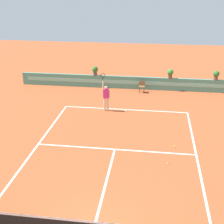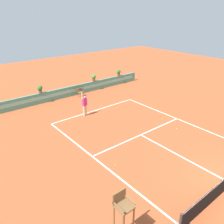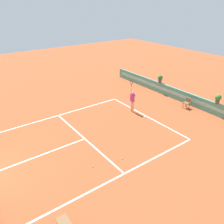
{
  "view_description": "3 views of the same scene",
  "coord_description": "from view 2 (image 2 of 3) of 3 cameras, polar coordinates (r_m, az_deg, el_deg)",
  "views": [
    {
      "loc": [
        1.83,
        -7.84,
        8.1
      ],
      "look_at": [
        -0.5,
        8.97,
        1.0
      ],
      "focal_mm": 50.9,
      "sensor_mm": 36.0,
      "label": 1
    },
    {
      "loc": [
        -10.51,
        -3.34,
        8.1
      ],
      "look_at": [
        -0.5,
        8.97,
        1.0
      ],
      "focal_mm": 37.36,
      "sensor_mm": 36.0,
      "label": 2
    },
    {
      "loc": [
        11.22,
        0.41,
        8.24
      ],
      "look_at": [
        -0.5,
        8.97,
        1.0
      ],
      "focal_mm": 36.71,
      "sensor_mm": 36.0,
      "label": 3
    }
  ],
  "objects": [
    {
      "name": "ball_kid_chair",
      "position": [
        23.44,
        -7.69,
        4.91
      ],
      "size": [
        0.44,
        0.44,
        0.85
      ],
      "color": "brown",
      "rests_on": "ground"
    },
    {
      "name": "tennis_ball_near_baseline",
      "position": [
        18.93,
        12.14,
        -1.7
      ],
      "size": [
        0.07,
        0.07,
        0.07
      ],
      "primitive_type": "sphere",
      "color": "#CCE033",
      "rests_on": "ground"
    },
    {
      "name": "tennis_ball_mid_court",
      "position": [
        13.42,
        0.81,
        -12.85
      ],
      "size": [
        0.07,
        0.07,
        0.07
      ],
      "primitive_type": "sphere",
      "color": "#CCE033",
      "rests_on": "ground"
    },
    {
      "name": "tennis_player",
      "position": [
        18.89,
        -6.73,
        2.02
      ],
      "size": [
        0.62,
        0.24,
        2.58
      ],
      "color": "beige",
      "rests_on": "ground"
    },
    {
      "name": "potted_plant_far_right",
      "position": [
        26.88,
        1.61,
        9.7
      ],
      "size": [
        0.48,
        0.48,
        0.72
      ],
      "color": "brown",
      "rests_on": "back_wall_barrier"
    },
    {
      "name": "ground_plane",
      "position": [
        16.23,
        8.07,
        -6.11
      ],
      "size": [
        60.0,
        60.0,
        0.0
      ],
      "primitive_type": "plane",
      "color": "#A84C28"
    },
    {
      "name": "potted_plant_left",
      "position": [
        22.18,
        -17.23,
        5.46
      ],
      "size": [
        0.48,
        0.48,
        0.72
      ],
      "color": "#514C47",
      "rests_on": "back_wall_barrier"
    },
    {
      "name": "tennis_ball_by_sideline",
      "position": [
        17.73,
        15.57,
        -3.92
      ],
      "size": [
        0.07,
        0.07,
        0.07
      ],
      "primitive_type": "sphere",
      "color": "#CCE033",
      "rests_on": "ground"
    },
    {
      "name": "court_lines",
      "position": [
        16.65,
        6.27,
        -5.15
      ],
      "size": [
        8.32,
        11.94,
        0.01
      ],
      "color": "white",
      "rests_on": "ground"
    },
    {
      "name": "umpire_chair",
      "position": [
        9.21,
        2.63,
        -23.12
      ],
      "size": [
        0.6,
        0.6,
        2.14
      ],
      "color": "brown",
      "rests_on": "ground"
    },
    {
      "name": "back_wall_barrier",
      "position": [
        23.61,
        -10.5,
        4.92
      ],
      "size": [
        18.0,
        0.21,
        1.0
      ],
      "color": "#4C8E7A",
      "rests_on": "ground"
    },
    {
      "name": "potted_plant_right",
      "position": [
        24.85,
        -4.52,
        8.43
      ],
      "size": [
        0.48,
        0.48,
        0.72
      ],
      "color": "brown",
      "rests_on": "back_wall_barrier"
    }
  ]
}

